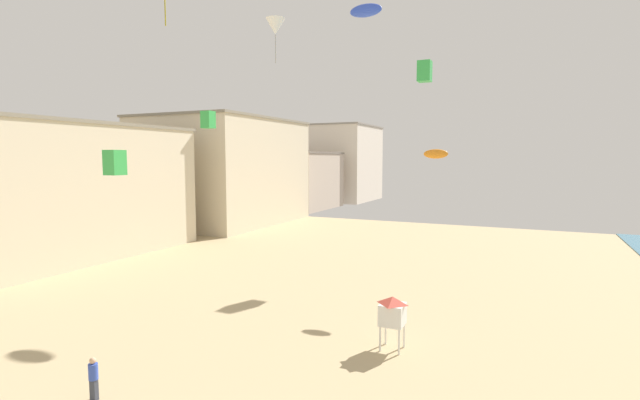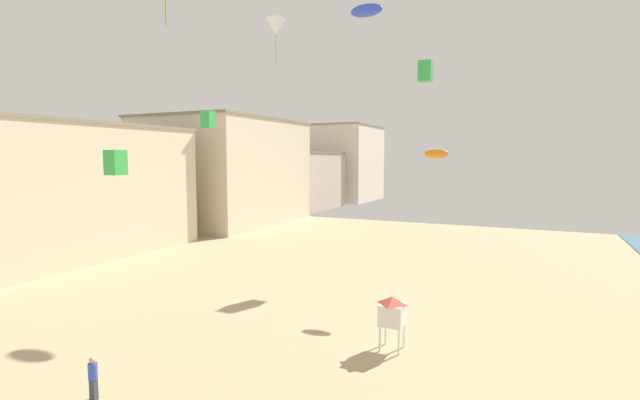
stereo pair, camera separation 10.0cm
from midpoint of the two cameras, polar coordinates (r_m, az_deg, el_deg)
boardwalk_hotel_near at (r=48.17m, az=-29.44°, el=1.08°), size 12.43×22.40×12.13m
boardwalk_hotel_mid at (r=65.45m, az=-11.90°, el=3.54°), size 16.35×21.40×14.37m
boardwalk_hotel_far at (r=83.00m, az=-3.35°, el=2.49°), size 13.80×15.22×10.08m
boardwalk_hotel_distant at (r=99.30m, az=1.58°, el=4.63°), size 17.56×16.90×15.90m
kite_flyer at (r=20.05m, az=-26.51°, el=-19.05°), size 0.34×0.34×1.64m
lifeguard_stand at (r=22.28m, az=8.89°, el=-13.54°), size 1.10×1.10×2.55m
kite_blue_parafoil at (r=36.89m, az=5.64°, el=22.43°), size 2.48×0.69×0.97m
kite_white_delta at (r=28.76m, az=-5.67°, el=20.69°), size 1.13×1.13×2.57m
kite_green_box at (r=33.39m, az=-24.27°, el=4.27°), size 1.06×1.06×1.67m
kite_green_box_2 at (r=25.47m, az=-13.88°, el=9.68°), size 0.58×0.58×0.91m
kite_orange_parafoil at (r=30.78m, az=14.13°, el=5.59°), size 1.58×0.44×0.61m
kite_green_box_3 at (r=40.97m, az=12.82°, el=15.36°), size 1.09×1.09×1.72m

